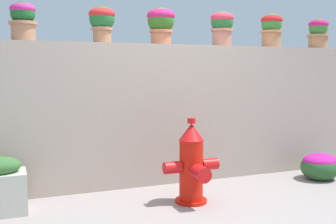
{
  "coord_description": "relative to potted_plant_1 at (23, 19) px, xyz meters",
  "views": [
    {
      "loc": [
        -1.66,
        -3.12,
        1.29
      ],
      "look_at": [
        -0.0,
        1.08,
        0.83
      ],
      "focal_mm": 43.67,
      "sensor_mm": 36.0,
      "label": 1
    }
  ],
  "objects": [
    {
      "name": "potted_plant_2",
      "position": [
        0.8,
        0.01,
        0.02
      ],
      "size": [
        0.29,
        0.29,
        0.4
      ],
      "color": "#AF7450",
      "rests_on": "stone_wall"
    },
    {
      "name": "fire_hydrant",
      "position": [
        1.48,
        -0.86,
        -1.44
      ],
      "size": [
        0.56,
        0.46,
        0.83
      ],
      "color": "red",
      "rests_on": "ground"
    },
    {
      "name": "flower_bush_left",
      "position": [
        3.27,
        -0.63,
        -1.64
      ],
      "size": [
        0.47,
        0.42,
        0.33
      ],
      "color": "#285229",
      "rests_on": "ground"
    },
    {
      "name": "potted_plant_4",
      "position": [
        2.25,
        -0.03,
        0.02
      ],
      "size": [
        0.28,
        0.28,
        0.42
      ],
      "color": "#C3755E",
      "rests_on": "stone_wall"
    },
    {
      "name": "potted_plant_1",
      "position": [
        0.0,
        0.0,
        0.0
      ],
      "size": [
        0.28,
        0.28,
        0.4
      ],
      "color": "#AF7755",
      "rests_on": "stone_wall"
    },
    {
      "name": "potted_plant_5",
      "position": [
        2.97,
        -0.02,
        0.02
      ],
      "size": [
        0.28,
        0.28,
        0.42
      ],
      "color": "#C17A50",
      "rests_on": "stone_wall"
    },
    {
      "name": "ground_plane",
      "position": [
        1.49,
        -1.29,
        -1.81
      ],
      "size": [
        24.0,
        24.0,
        0.0
      ],
      "primitive_type": "plane",
      "color": "gray"
    },
    {
      "name": "potted_plant_3",
      "position": [
        1.48,
        0.01,
        0.03
      ],
      "size": [
        0.32,
        0.32,
        0.42
      ],
      "color": "#C46F4B",
      "rests_on": "stone_wall"
    },
    {
      "name": "stone_wall",
      "position": [
        1.49,
        -0.01,
        -1.02
      ],
      "size": [
        5.01,
        0.34,
        1.59
      ],
      "primitive_type": "cube",
      "color": "#A69586",
      "rests_on": "ground"
    },
    {
      "name": "potted_plant_6",
      "position": [
        3.73,
        0.01,
        0.0
      ],
      "size": [
        0.29,
        0.29,
        0.4
      ],
      "color": "#B67D50",
      "rests_on": "stone_wall"
    }
  ]
}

